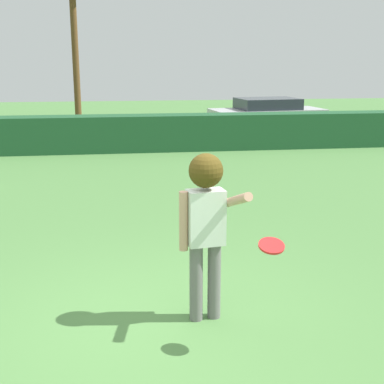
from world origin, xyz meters
TOP-DOWN VIEW (x-y plane):
  - ground_plane at (0.00, 0.00)m, footprint 60.00×60.00m
  - person at (0.54, 0.06)m, footprint 0.64×0.73m
  - frisbee at (1.03, -0.64)m, footprint 0.24×0.24m
  - hedge_row at (0.00, 10.85)m, footprint 20.59×0.90m
  - parked_car_silver at (5.27, 14.45)m, footprint 4.38×2.23m

SIDE VIEW (x-z plane):
  - ground_plane at x=0.00m, z-range 0.00..0.00m
  - hedge_row at x=0.00m, z-range 0.00..1.06m
  - parked_car_silver at x=5.27m, z-range 0.06..1.31m
  - frisbee at x=1.03m, z-range 1.00..1.10m
  - person at x=0.54m, z-range 0.26..2.06m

